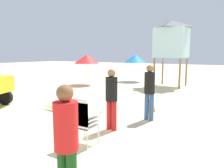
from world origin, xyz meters
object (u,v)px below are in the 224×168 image
at_px(stacked_plastic_chairs, 82,118).
at_px(beach_umbrella_left, 135,59).
at_px(lifeguard_near_left, 112,95).
at_px(lifeguard_near_right, 66,139).
at_px(surfboard_pile, 71,110).
at_px(lifeguard_near_center, 149,89).
at_px(lifeguard_tower, 172,39).
at_px(beach_umbrella_far, 87,59).
at_px(traffic_cone_near, 150,103).

relative_size(stacked_plastic_chairs, beach_umbrella_left, 0.56).
xyz_separation_m(lifeguard_near_left, lifeguard_near_right, (1.11, -2.91, 0.01)).
distance_m(surfboard_pile, beach_umbrella_left, 9.55).
xyz_separation_m(lifeguard_near_center, lifeguard_near_right, (0.60, -4.28, -0.03)).
xyz_separation_m(stacked_plastic_chairs, beach_umbrella_left, (-4.14, 11.18, 1.03)).
relative_size(lifeguard_tower, beach_umbrella_far, 2.04).
distance_m(surfboard_pile, lifeguard_tower, 8.66).
distance_m(lifeguard_tower, traffic_cone_near, 7.09).
bearing_deg(lifeguard_near_center, lifeguard_near_right, -82.03).
bearing_deg(lifeguard_near_center, beach_umbrella_far, 141.12).
relative_size(lifeguard_near_center, beach_umbrella_far, 0.87).
xyz_separation_m(stacked_plastic_chairs, lifeguard_tower, (-1.15, 10.10, 2.28)).
xyz_separation_m(lifeguard_tower, traffic_cone_near, (1.27, -6.46, -2.64)).
relative_size(surfboard_pile, lifeguard_tower, 0.63).
xyz_separation_m(lifeguard_near_left, beach_umbrella_left, (-4.12, 9.93, 0.73)).
xyz_separation_m(lifeguard_near_center, traffic_cone_near, (-0.37, 1.03, -0.71)).
height_order(surfboard_pile, lifeguard_tower, lifeguard_tower).
relative_size(lifeguard_near_right, beach_umbrella_left, 0.84).
distance_m(stacked_plastic_chairs, beach_umbrella_left, 11.96).
relative_size(stacked_plastic_chairs, lifeguard_near_left, 0.67).
bearing_deg(traffic_cone_near, lifeguard_tower, 101.16).
bearing_deg(surfboard_pile, traffic_cone_near, 36.50).
height_order(lifeguard_near_center, traffic_cone_near, lifeguard_near_center).
distance_m(lifeguard_near_right, beach_umbrella_left, 13.88).
bearing_deg(beach_umbrella_left, lifeguard_near_left, -67.47).
distance_m(surfboard_pile, beach_umbrella_far, 7.29).
bearing_deg(lifeguard_near_left, stacked_plastic_chairs, -88.97).
relative_size(lifeguard_near_right, beach_umbrella_far, 0.84).
xyz_separation_m(lifeguard_near_right, traffic_cone_near, (-0.97, 5.31, -0.67)).
height_order(surfboard_pile, beach_umbrella_far, beach_umbrella_far).
bearing_deg(beach_umbrella_far, lifeguard_near_center, -38.88).
relative_size(surfboard_pile, traffic_cone_near, 4.48).
distance_m(beach_umbrella_left, traffic_cone_near, 8.76).
xyz_separation_m(stacked_plastic_chairs, traffic_cone_near, (0.12, 3.65, -0.37)).
bearing_deg(stacked_plastic_chairs, beach_umbrella_far, 127.51).
height_order(stacked_plastic_chairs, beach_umbrella_left, beach_umbrella_left).
bearing_deg(stacked_plastic_chairs, lifeguard_near_left, 91.03).
distance_m(lifeguard_near_left, beach_umbrella_left, 10.78).
relative_size(surfboard_pile, lifeguard_near_right, 1.52).
height_order(lifeguard_near_center, lifeguard_tower, lifeguard_tower).
relative_size(stacked_plastic_chairs, traffic_cone_near, 1.96).
bearing_deg(lifeguard_near_left, traffic_cone_near, 86.62).
bearing_deg(lifeguard_near_left, lifeguard_tower, 97.28).
bearing_deg(lifeguard_near_left, beach_umbrella_left, 112.53).
height_order(lifeguard_near_right, beach_umbrella_left, beach_umbrella_left).
height_order(surfboard_pile, lifeguard_near_left, lifeguard_near_left).
xyz_separation_m(lifeguard_near_right, beach_umbrella_left, (-5.23, 12.84, 0.72)).
bearing_deg(lifeguard_near_right, lifeguard_tower, 100.80).
xyz_separation_m(surfboard_pile, lifeguard_near_center, (2.64, 0.65, 0.87)).
distance_m(lifeguard_tower, beach_umbrella_left, 3.41).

